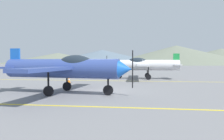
# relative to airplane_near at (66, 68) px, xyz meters

# --- Properties ---
(ground_plane) EXTENTS (400.00, 400.00, 0.00)m
(ground_plane) POSITION_rel_airplane_near_xyz_m (2.18, 1.20, -1.64)
(ground_plane) COLOR slate
(apron_line_near) EXTENTS (80.00, 0.16, 0.01)m
(apron_line_near) POSITION_rel_airplane_near_xyz_m (2.18, -3.59, -1.63)
(apron_line_near) COLOR yellow
(apron_line_near) RESTS_ON ground_plane
(apron_line_far) EXTENTS (80.00, 0.16, 0.01)m
(apron_line_far) POSITION_rel_airplane_near_xyz_m (2.18, 8.93, -1.63)
(apron_line_far) COLOR yellow
(apron_line_far) RESTS_ON ground_plane
(airplane_near) EXTENTS (8.47, 9.72, 2.90)m
(airplane_near) POSITION_rel_airplane_near_xyz_m (0.00, 0.00, 0.00)
(airplane_near) COLOR #33478C
(airplane_near) RESTS_ON ground_plane
(airplane_mid) EXTENTS (8.37, 9.66, 2.90)m
(airplane_mid) POSITION_rel_airplane_near_xyz_m (4.97, 11.86, 0.00)
(airplane_mid) COLOR silver
(airplane_mid) RESTS_ON ground_plane
(traffic_cone_front) EXTENTS (0.36, 0.36, 0.59)m
(traffic_cone_front) POSITION_rel_airplane_near_xyz_m (-1.89, 5.99, -1.35)
(traffic_cone_front) COLOR black
(traffic_cone_front) RESTS_ON ground_plane
(hill_left) EXTENTS (88.20, 88.20, 8.52)m
(hill_left) POSITION_rel_airplane_near_xyz_m (-61.38, 152.79, 2.62)
(hill_left) COLOR slate
(hill_left) RESTS_ON ground_plane
(hill_centerleft) EXTENTS (81.48, 81.48, 9.44)m
(hill_centerleft) POSITION_rel_airplane_near_xyz_m (-20.63, 128.05, 3.08)
(hill_centerleft) COLOR slate
(hill_centerleft) RESTS_ON ground_plane
(hill_centerright) EXTENTS (89.70, 89.70, 11.95)m
(hill_centerright) POSITION_rel_airplane_near_xyz_m (27.46, 127.75, 4.34)
(hill_centerright) COLOR slate
(hill_centerright) RESTS_ON ground_plane
(hill_right) EXTENTS (87.97, 87.97, 11.30)m
(hill_right) POSITION_rel_airplane_near_xyz_m (64.88, 156.06, 4.02)
(hill_right) COLOR slate
(hill_right) RESTS_ON ground_plane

